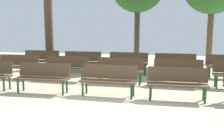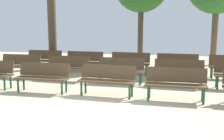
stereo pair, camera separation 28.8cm
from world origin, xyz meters
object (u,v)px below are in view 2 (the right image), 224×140
(bench_r0_c1, at_px, (43,75))
(bench_r0_c2, at_px, (107,78))
(bench_r0_c3, at_px, (176,82))
(bench_r2_c3, at_px, (177,63))
(bench_r1_c0, at_px, (20,64))
(tree_1, at_px, (52,30))
(bench_r1_c2, at_px, (121,69))
(bench_r1_c3, at_px, (179,71))
(bench_r1_c1, at_px, (67,66))
(bench_r2_c1, at_px, (84,60))
(bench_r2_c0, at_px, (44,59))
(bench_r2_c2, at_px, (130,62))

(bench_r0_c1, relative_size, bench_r0_c2, 0.99)
(bench_r0_c3, bearing_deg, bench_r2_c3, 89.31)
(bench_r1_c0, relative_size, tree_1, 0.46)
(bench_r1_c2, bearing_deg, bench_r1_c0, 177.55)
(bench_r1_c3, bearing_deg, tree_1, 157.43)
(bench_r1_c3, bearing_deg, bench_r1_c1, -179.24)
(bench_r1_c3, xyz_separation_m, bench_r2_c1, (-3.83, 1.90, 0.00))
(bench_r2_c1, relative_size, tree_1, 0.46)
(bench_r1_c1, bearing_deg, bench_r1_c2, -0.08)
(bench_r0_c3, height_order, bench_r1_c3, same)
(bench_r0_c3, bearing_deg, tree_1, 141.77)
(bench_r0_c3, relative_size, bench_r2_c1, 1.00)
(bench_r0_c1, xyz_separation_m, bench_r2_c0, (-1.73, 3.66, 0.00))
(bench_r0_c2, distance_m, bench_r2_c2, 3.53)
(bench_r2_c0, bearing_deg, bench_r1_c1, -44.21)
(bench_r1_c3, bearing_deg, bench_r2_c3, 93.81)
(bench_r0_c3, relative_size, bench_r1_c0, 1.00)
(bench_r1_c1, relative_size, bench_r1_c3, 1.00)
(tree_1, bearing_deg, bench_r0_c3, -39.60)
(bench_r2_c0, bearing_deg, bench_r2_c3, -1.25)
(bench_r2_c3, bearing_deg, bench_r0_c2, -117.33)
(bench_r1_c1, bearing_deg, bench_r2_c2, 42.96)
(bench_r0_c1, bearing_deg, bench_r1_c2, 39.98)
(bench_r1_c2, height_order, bench_r2_c0, same)
(bench_r2_c1, bearing_deg, bench_r2_c0, 177.85)
(bench_r1_c2, distance_m, bench_r2_c1, 2.64)
(bench_r0_c1, distance_m, bench_r1_c3, 4.32)
(bench_r2_c0, bearing_deg, bench_r0_c2, -43.35)
(bench_r1_c2, xyz_separation_m, bench_r1_c3, (1.94, -0.07, 0.00))
(bench_r0_c1, bearing_deg, bench_r1_c1, 88.84)
(bench_r0_c1, height_order, bench_r2_c2, same)
(bench_r0_c3, relative_size, tree_1, 0.46)
(bench_r0_c2, relative_size, bench_r1_c1, 1.00)
(bench_r1_c0, xyz_separation_m, bench_r1_c2, (3.94, -0.23, 0.00))
(bench_r1_c1, bearing_deg, bench_r1_c3, 0.97)
(bench_r0_c2, bearing_deg, bench_r0_c3, 0.65)
(bench_r1_c2, xyz_separation_m, bench_r2_c0, (-3.80, 1.98, 0.00))
(bench_r2_c1, xyz_separation_m, bench_r2_c3, (3.83, -0.12, 0.00))
(bench_r1_c0, relative_size, bench_r2_c2, 0.99)
(bench_r1_c3, xyz_separation_m, bench_r2_c0, (-5.74, 2.05, 0.00))
(bench_r1_c2, bearing_deg, bench_r0_c1, -140.10)
(bench_r0_c2, distance_m, bench_r2_c1, 3.98)
(bench_r2_c2, relative_size, bench_r2_c3, 1.00)
(bench_r0_c1, bearing_deg, bench_r2_c3, 41.23)
(bench_r2_c2, distance_m, tree_1, 4.05)
(bench_r0_c1, distance_m, bench_r2_c2, 4.09)
(bench_r1_c1, distance_m, tree_1, 3.32)
(bench_r1_c0, xyz_separation_m, tree_1, (0.26, 2.48, 1.26))
(bench_r1_c3, bearing_deg, bench_r0_c1, -154.36)
(bench_r0_c1, relative_size, bench_r2_c2, 0.99)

